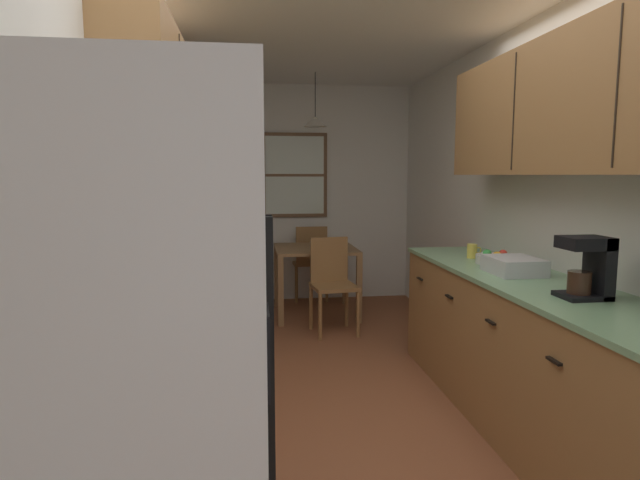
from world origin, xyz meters
TOP-DOWN VIEW (x-y plane):
  - ground_plane at (0.00, 1.00)m, footprint 12.00×12.00m
  - wall_left at (-1.35, 1.00)m, footprint 0.10×9.00m
  - wall_right at (1.35, 1.00)m, footprint 0.10×9.00m
  - wall_back at (0.00, 3.65)m, footprint 4.40×0.10m
  - ceiling_slab at (0.00, 1.00)m, footprint 4.40×9.00m
  - refrigerator at (-0.94, -1.19)m, footprint 0.76×0.81m
  - stove_range at (-0.99, -0.44)m, footprint 0.66×0.64m
  - microwave_over_range at (-1.11, -0.44)m, footprint 0.39×0.56m
  - counter_left at (-1.00, 0.76)m, footprint 0.64×1.78m
  - upper_cabinets_left at (-1.14, 0.71)m, footprint 0.33×1.86m
  - counter_right at (1.00, -0.02)m, footprint 0.64×3.07m
  - upper_cabinets_right at (1.14, -0.07)m, footprint 0.33×2.75m
  - dining_table at (0.07, 2.86)m, footprint 0.85×0.86m
  - dining_chair_near at (0.16, 2.22)m, footprint 0.45×0.45m
  - dining_chair_far at (0.09, 3.50)m, footprint 0.42×0.42m
  - pendant_light at (0.07, 2.86)m, footprint 0.24×0.24m
  - back_window at (-0.08, 3.58)m, footprint 0.77×0.05m
  - trash_bin at (-0.70, 2.11)m, footprint 0.33×0.33m
  - storage_canister at (-1.00, 0.12)m, footprint 0.12×0.12m
  - dish_towel at (-0.64, -0.28)m, footprint 0.02×0.16m
  - coffee_maker at (1.03, -0.34)m, footprint 0.22×0.18m
  - mug_by_coffeemaker at (0.98, 0.92)m, footprint 0.11×0.07m
  - fruit_bowl at (1.04, 0.67)m, footprint 0.26×0.26m
  - dish_rack at (0.98, 0.31)m, footprint 0.28×0.34m
  - table_serving_bowl at (0.13, 2.90)m, footprint 0.21×0.21m

SIDE VIEW (x-z plane):
  - ground_plane at x=0.00m, z-range 0.00..0.00m
  - trash_bin at x=-0.70m, z-range 0.00..0.68m
  - counter_right at x=1.00m, z-range 0.00..0.90m
  - counter_left at x=-1.00m, z-range 0.00..0.90m
  - stove_range at x=-0.99m, z-range -0.08..1.02m
  - dish_towel at x=-0.64m, z-range 0.38..0.62m
  - dining_chair_near at x=0.16m, z-range 0.05..0.95m
  - dining_chair_far at x=0.09m, z-range 0.05..0.95m
  - dining_table at x=0.07m, z-range 0.25..0.98m
  - table_serving_bowl at x=0.13m, z-range 0.73..0.79m
  - refrigerator at x=-0.94m, z-range 0.00..1.75m
  - fruit_bowl at x=1.04m, z-range 0.89..0.98m
  - dish_rack at x=0.98m, z-range 0.90..1.00m
  - mug_by_coffeemaker at x=0.98m, z-range 0.90..1.00m
  - storage_canister at x=-1.00m, z-range 0.90..1.11m
  - coffee_maker at x=1.03m, z-range 0.91..1.21m
  - wall_left at x=-1.35m, z-range 0.00..2.55m
  - wall_right at x=1.35m, z-range 0.00..2.55m
  - wall_back at x=0.00m, z-range 0.00..2.55m
  - back_window at x=-0.08m, z-range 1.00..1.99m
  - microwave_over_range at x=-1.11m, z-range 1.53..1.88m
  - upper_cabinets_right at x=1.14m, z-range 1.50..2.25m
  - upper_cabinets_left at x=-1.14m, z-range 1.55..2.30m
  - pendant_light at x=0.07m, z-range 1.77..2.33m
  - ceiling_slab at x=0.00m, z-range 2.55..2.63m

